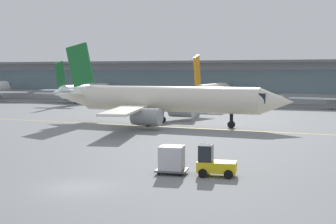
{
  "coord_description": "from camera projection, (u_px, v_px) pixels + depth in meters",
  "views": [
    {
      "loc": [
        15.25,
        -25.39,
        7.0
      ],
      "look_at": [
        -1.54,
        20.2,
        3.0
      ],
      "focal_mm": 52.1,
      "sensor_mm": 36.0,
      "label": 1
    }
  ],
  "objects": [
    {
      "name": "cargo_dolly_lead",
      "position": [
        172.0,
        159.0,
        33.39
      ],
      "size": [
        2.29,
        1.86,
        1.94
      ],
      "rotation": [
        0.0,
        0.0,
        0.13
      ],
      "color": "#595B60",
      "rests_on": "ground_plane"
    },
    {
      "name": "ground_plane",
      "position": [
        77.0,
        187.0,
        29.57
      ],
      "size": [
        400.0,
        400.0,
        0.0
      ],
      "primitive_type": "plane",
      "color": "gray"
    },
    {
      "name": "gate_airplane_2",
      "position": [
        213.0,
        92.0,
        98.71
      ],
      "size": [
        28.49,
        30.6,
        10.15
      ],
      "rotation": [
        0.0,
        0.0,
        1.6
      ],
      "color": "silver",
      "rests_on": "ground_plane"
    },
    {
      "name": "taxiway_centreline_stripe",
      "position": [
        164.0,
        127.0,
        62.28
      ],
      "size": [
        109.89,
        5.71,
        0.01
      ],
      "primitive_type": "cube",
      "rotation": [
        0.0,
        0.0,
        -0.05
      ],
      "color": "yellow",
      "rests_on": "ground_plane"
    },
    {
      "name": "gate_airplane_1",
      "position": [
        86.0,
        91.0,
        109.55
      ],
      "size": [
        26.03,
        27.98,
        9.27
      ],
      "rotation": [
        0.0,
        0.0,
        1.61
      ],
      "color": "white",
      "rests_on": "ground_plane"
    },
    {
      "name": "baggage_tug",
      "position": [
        214.0,
        163.0,
        32.77
      ],
      "size": [
        2.76,
        1.91,
        2.1
      ],
      "rotation": [
        0.0,
        0.0,
        0.13
      ],
      "color": "yellow",
      "rests_on": "ground_plane"
    },
    {
      "name": "taxiing_regional_jet",
      "position": [
        166.0,
        100.0,
        64.04
      ],
      "size": [
        33.64,
        31.27,
        11.15
      ],
      "rotation": [
        0.0,
        0.0,
        -0.05
      ],
      "color": "silver",
      "rests_on": "ground_plane"
    },
    {
      "name": "terminal_concourse",
      "position": [
        276.0,
        81.0,
        110.9
      ],
      "size": [
        217.92,
        11.0,
        9.6
      ],
      "color": "#9EA3A8",
      "rests_on": "ground_plane"
    }
  ]
}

